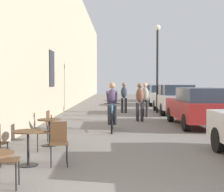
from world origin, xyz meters
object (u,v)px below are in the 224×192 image
at_px(pedestrian_near, 140,100).
at_px(pedestrian_mid, 145,98).
at_px(cyclist_on_bicycle, 112,108).
at_px(parked_car_second, 199,106).
at_px(parked_car_third, 174,98).
at_px(parked_car_fourth, 160,95).
at_px(cafe_chair_far_toward_street, 52,123).
at_px(parked_car_fifth, 153,93).
at_px(cafe_chair_mid_toward_wall, 59,140).
at_px(cafe_chair_far_toward_wall, 47,130).
at_px(cafe_table_mid, 28,140).
at_px(cafe_chair_near_toward_street, 2,157).
at_px(street_lamp, 157,57).
at_px(cafe_table_far, 49,127).
at_px(pedestrian_far, 124,96).

relative_size(pedestrian_near, pedestrian_mid, 0.99).
height_order(cyclist_on_bicycle, parked_car_second, cyclist_on_bicycle).
xyz_separation_m(pedestrian_mid, parked_car_second, (1.79, -3.43, -0.17)).
xyz_separation_m(parked_car_third, parked_car_fourth, (0.06, 6.36, -0.05)).
xyz_separation_m(cafe_chair_far_toward_street, parked_car_fifth, (5.24, 20.66, 0.25)).
relative_size(cafe_chair_mid_toward_wall, cafe_chair_far_toward_wall, 1.00).
bearing_deg(cafe_table_mid, parked_car_third, 66.55).
bearing_deg(cafe_chair_near_toward_street, cafe_chair_far_toward_street, 90.66).
bearing_deg(parked_car_second, street_lamp, 99.29).
bearing_deg(cafe_chair_far_toward_street, cafe_chair_mid_toward_wall, -75.74).
height_order(cafe_chair_far_toward_wall, street_lamp, street_lamp).
bearing_deg(cafe_table_far, pedestrian_mid, 66.60).
distance_m(cafe_chair_far_toward_wall, parked_car_fifth, 22.54).
distance_m(cafe_chair_mid_toward_wall, parked_car_fifth, 23.82).
bearing_deg(cafe_chair_far_toward_wall, parked_car_third, 63.86).
bearing_deg(cafe_chair_mid_toward_wall, parked_car_second, 53.97).
bearing_deg(parked_car_fifth, street_lamp, -95.28).
bearing_deg(cafe_table_far, pedestrian_far, 76.99).
height_order(cafe_chair_far_toward_street, parked_car_fourth, parked_car_fourth).
relative_size(cafe_chair_near_toward_street, parked_car_second, 0.21).
height_order(street_lamp, parked_car_fourth, street_lamp).
distance_m(cafe_table_far, cafe_chair_far_toward_street, 0.69).
relative_size(cafe_chair_mid_toward_wall, parked_car_second, 0.21).
relative_size(cafe_table_far, pedestrian_mid, 0.43).
bearing_deg(pedestrian_near, parked_car_third, 60.41).
bearing_deg(pedestrian_near, cyclist_on_bicycle, -112.59).
distance_m(cafe_chair_mid_toward_wall, cafe_chair_far_toward_wall, 1.52).
xyz_separation_m(cafe_table_far, pedestrian_mid, (3.21, 7.41, 0.43)).
bearing_deg(parked_car_fourth, cyclist_on_bicycle, -104.63).
relative_size(cafe_table_far, parked_car_fourth, 0.17).
xyz_separation_m(pedestrian_near, parked_car_fourth, (2.22, 10.17, -0.17)).
distance_m(cafe_table_mid, cafe_chair_far_toward_wall, 1.50).
distance_m(parked_car_third, parked_car_fifth, 11.95).
bearing_deg(parked_car_second, cafe_chair_mid_toward_wall, -126.03).
distance_m(cafe_table_far, parked_car_fifth, 21.96).
height_order(cafe_table_far, cafe_chair_far_toward_wall, cafe_chair_far_toward_wall).
relative_size(street_lamp, parked_car_second, 1.14).
relative_size(cyclist_on_bicycle, parked_car_third, 0.40).
distance_m(pedestrian_far, parked_car_third, 2.78).
bearing_deg(cafe_chair_near_toward_street, pedestrian_far, 80.32).
height_order(cafe_chair_mid_toward_wall, pedestrian_mid, pedestrian_mid).
xyz_separation_m(cafe_table_mid, cafe_chair_far_toward_street, (-0.07, 2.80, -0.00)).
height_order(cafe_table_far, parked_car_fifth, parked_car_fifth).
relative_size(pedestrian_far, parked_car_fifth, 0.41).
xyz_separation_m(cafe_chair_mid_toward_wall, parked_car_third, (4.37, 11.43, 0.30)).
bearing_deg(cafe_chair_near_toward_street, cafe_chair_far_toward_wall, 88.03).
bearing_deg(pedestrian_far, cafe_chair_near_toward_street, -99.68).
height_order(pedestrian_far, street_lamp, street_lamp).
height_order(cafe_table_far, cyclist_on_bicycle, cyclist_on_bicycle).
distance_m(cafe_table_far, cafe_chair_far_toward_wall, 0.62).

